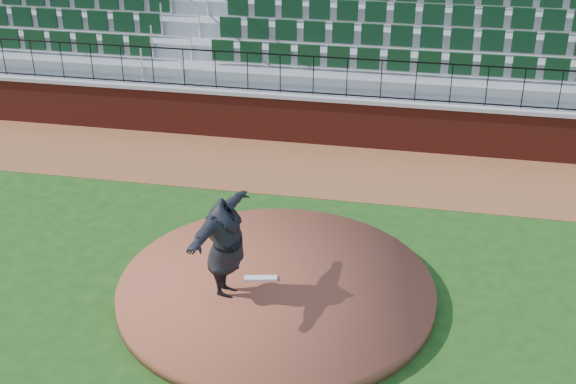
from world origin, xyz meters
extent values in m
plane|color=#1C4714|center=(0.00, 0.00, 0.00)|extent=(90.00, 90.00, 0.00)
cube|color=brown|center=(0.00, 5.40, 0.01)|extent=(34.00, 3.20, 0.01)
cube|color=maroon|center=(0.00, 7.00, 0.60)|extent=(34.00, 0.35, 1.20)
cube|color=#B7B7B7|center=(0.00, 7.00, 1.25)|extent=(34.00, 0.45, 0.10)
cylinder|color=brown|center=(0.08, -0.02, 0.12)|extent=(5.62, 5.62, 0.25)
cube|color=white|center=(-0.22, 0.06, 0.27)|extent=(0.60, 0.27, 0.04)
imported|color=black|center=(-0.69, -0.48, 1.18)|extent=(0.92, 2.35, 1.86)
camera|label=1|loc=(2.40, -10.79, 7.65)|focal=46.44mm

